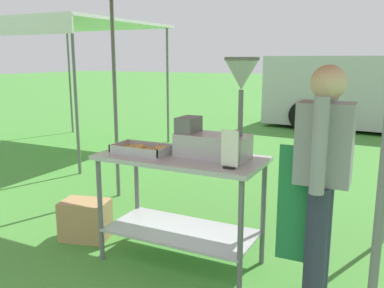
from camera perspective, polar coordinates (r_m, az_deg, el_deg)
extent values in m
plane|color=#478E38|center=(7.84, 14.58, -0.76)|extent=(70.00, 70.00, 0.00)
cylinder|color=slate|center=(2.02, 24.93, -2.63)|extent=(0.04, 0.04, 2.37)
cylinder|color=slate|center=(4.93, -10.53, 6.18)|extent=(0.04, 0.04, 2.37)
cube|color=#B7B7BC|center=(3.26, -1.58, -1.95)|extent=(1.31, 0.63, 0.04)
cube|color=#B7B7BC|center=(3.46, -1.52, -11.84)|extent=(1.20, 0.58, 0.02)
cylinder|color=slate|center=(3.50, -12.48, -8.89)|extent=(0.04, 0.04, 0.86)
cylinder|color=slate|center=(2.94, 6.66, -12.81)|extent=(0.04, 0.04, 0.86)
cylinder|color=slate|center=(3.90, -7.59, -6.55)|extent=(0.04, 0.04, 0.86)
cylinder|color=slate|center=(3.41, 9.75, -9.39)|extent=(0.04, 0.04, 0.86)
cube|color=#B7B7BC|center=(3.37, -6.89, -1.17)|extent=(0.46, 0.27, 0.01)
cube|color=#B7B7BC|center=(3.26, -8.14, -1.00)|extent=(0.46, 0.01, 0.06)
cube|color=#B7B7BC|center=(3.46, -5.74, -0.16)|extent=(0.46, 0.01, 0.06)
cube|color=#B7B7BC|center=(3.48, -9.97, -0.21)|extent=(0.01, 0.27, 0.06)
cube|color=#B7B7BC|center=(3.24, -3.60, -0.95)|extent=(0.01, 0.27, 0.06)
torus|color=#EAB251|center=(3.37, -7.26, -0.86)|extent=(0.11, 0.11, 0.02)
torus|color=#EAB251|center=(3.52, -8.63, -0.34)|extent=(0.10, 0.10, 0.02)
torus|color=#EAB251|center=(3.28, -4.85, -1.16)|extent=(0.10, 0.10, 0.02)
torus|color=#EAB251|center=(3.46, -7.53, -0.52)|extent=(0.09, 0.09, 0.02)
torus|color=#EAB251|center=(3.38, -8.76, -0.85)|extent=(0.10, 0.10, 0.02)
torus|color=#EAB251|center=(3.37, -5.63, -0.82)|extent=(0.12, 0.12, 0.02)
torus|color=#EAB251|center=(3.30, -6.09, -1.09)|extent=(0.10, 0.10, 0.02)
torus|color=#EAB251|center=(3.43, -9.68, -0.71)|extent=(0.11, 0.11, 0.02)
torus|color=#EAB251|center=(3.33, -3.75, -0.94)|extent=(0.12, 0.12, 0.02)
torus|color=#EAB251|center=(3.30, -7.31, -1.13)|extent=(0.11, 0.11, 0.02)
torus|color=#EAB251|center=(3.42, -7.25, -0.31)|extent=(0.10, 0.10, 0.02)
torus|color=#EAB251|center=(3.42, -6.44, -0.65)|extent=(0.11, 0.11, 0.02)
torus|color=#EAB251|center=(3.33, -4.03, -0.56)|extent=(0.11, 0.11, 0.02)
torus|color=#EAB251|center=(3.35, -4.43, -0.50)|extent=(0.11, 0.11, 0.02)
cube|color=#B7B7BC|center=(3.20, 2.88, -0.23)|extent=(0.56, 0.28, 0.18)
cube|color=slate|center=(3.26, -0.48, 2.69)|extent=(0.14, 0.22, 0.12)
cylinder|color=slate|center=(3.08, 6.69, 4.19)|extent=(0.04, 0.04, 0.35)
cone|color=#B7B7BC|center=(3.05, 6.82, 9.37)|extent=(0.24, 0.24, 0.21)
cylinder|color=slate|center=(3.05, 6.87, 11.57)|extent=(0.25, 0.25, 0.02)
cube|color=black|center=(2.90, 5.16, -3.20)|extent=(0.08, 0.05, 0.02)
cube|color=white|center=(2.87, 5.21, -0.59)|extent=(0.13, 0.02, 0.26)
cylinder|color=#2D3347|center=(2.86, 16.57, -13.95)|extent=(0.14, 0.14, 0.86)
cylinder|color=#2D3347|center=(3.04, 17.19, -12.40)|extent=(0.14, 0.14, 0.86)
cube|color=gray|center=(2.74, 17.74, 0.07)|extent=(0.34, 0.23, 0.52)
cube|color=#237F47|center=(2.87, 14.81, -8.16)|extent=(0.32, 0.03, 0.80)
cylinder|color=gray|center=(2.52, 17.08, -0.26)|extent=(0.09, 0.09, 0.58)
cylinder|color=gray|center=(2.95, 18.37, 1.35)|extent=(0.09, 0.09, 0.58)
sphere|color=#DBB28E|center=(2.69, 18.25, 8.01)|extent=(0.22, 0.22, 0.22)
cube|color=tan|center=(4.01, -14.43, -10.07)|extent=(0.48, 0.38, 0.36)
cube|color=#1E2833|center=(10.88, 14.50, 9.51)|extent=(0.21, 1.62, 0.70)
cylinder|color=black|center=(9.95, 15.17, 3.80)|extent=(0.69, 0.28, 0.68)
cylinder|color=black|center=(11.74, 17.60, 4.82)|extent=(0.69, 0.28, 0.68)
cylinder|color=slate|center=(6.06, -15.68, 6.12)|extent=(0.04, 0.04, 2.20)
cylinder|color=slate|center=(9.62, -16.41, 8.02)|extent=(0.04, 0.04, 2.20)
cylinder|color=slate|center=(8.14, -3.37, 7.88)|extent=(0.04, 0.04, 2.20)
cube|color=white|center=(7.84, -16.61, 15.50)|extent=(2.68, 2.77, 0.05)
cube|color=white|center=(6.88, -24.61, 14.40)|extent=(2.68, 0.02, 0.24)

